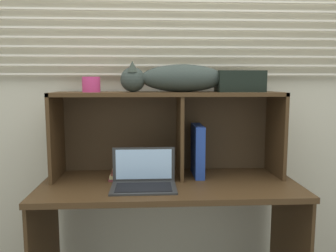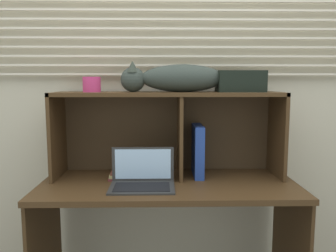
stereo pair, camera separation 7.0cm
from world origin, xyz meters
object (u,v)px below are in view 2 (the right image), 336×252
small_basket (92,84)px  binder_upright (198,151)px  book_stack (125,172)px  laptop (142,179)px  cat (177,79)px  storage_box (240,81)px

small_basket → binder_upright: bearing=0.0°
binder_upright → book_stack: 0.45m
laptop → small_basket: (-0.30, 0.21, 0.50)m
laptop → cat: bearing=47.1°
small_basket → laptop: bearing=-35.1°
storage_box → small_basket: bearing=180.0°
laptop → binder_upright: bearing=33.2°
cat → small_basket: bearing=180.0°
book_stack → binder_upright: bearing=0.5°
laptop → small_basket: small_basket is taller
binder_upright → small_basket: small_basket is taller
laptop → small_basket: 0.62m
cat → binder_upright: cat is taller
storage_box → cat: bearing=180.0°
small_basket → storage_box: bearing=0.0°
laptop → binder_upright: 0.40m
book_stack → storage_box: storage_box is taller
cat → binder_upright: (0.12, 0.00, -0.42)m
small_basket → storage_box: 0.86m
small_basket → storage_box: storage_box is taller
laptop → storage_box: storage_box is taller
laptop → book_stack: (-0.12, 0.20, -0.02)m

